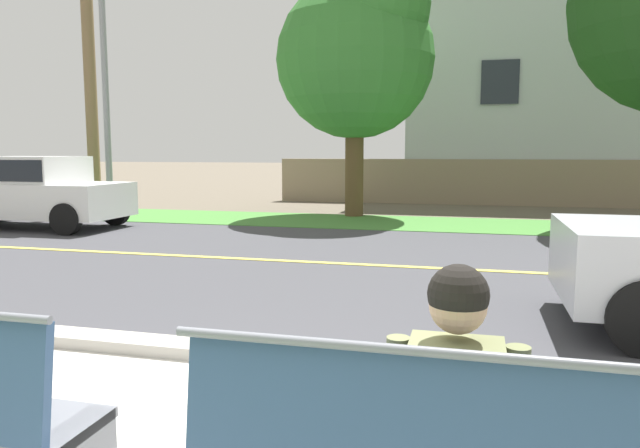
% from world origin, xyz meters
% --- Properties ---
extents(ground_plane, '(140.00, 140.00, 0.00)m').
position_xyz_m(ground_plane, '(0.00, 8.00, 0.00)').
color(ground_plane, '#665B4C').
extents(curb_edge, '(44.00, 0.30, 0.11)m').
position_xyz_m(curb_edge, '(0.00, 2.35, 0.06)').
color(curb_edge, '#ADA89E').
rests_on(curb_edge, ground_plane).
extents(street_asphalt, '(52.00, 8.00, 0.01)m').
position_xyz_m(street_asphalt, '(0.00, 6.50, 0.00)').
color(street_asphalt, '#424247').
rests_on(street_asphalt, ground_plane).
extents(road_centre_line, '(48.00, 0.14, 0.01)m').
position_xyz_m(road_centre_line, '(0.00, 6.50, 0.01)').
color(road_centre_line, '#E0CC4C').
rests_on(road_centre_line, ground_plane).
extents(far_verge_grass, '(48.00, 2.80, 0.02)m').
position_xyz_m(far_verge_grass, '(0.00, 11.70, 0.01)').
color(far_verge_grass, '#478438').
rests_on(far_verge_grass, ground_plane).
extents(seated_person_olive, '(0.52, 0.68, 1.25)m').
position_xyz_m(seated_person_olive, '(1.29, 0.36, 0.68)').
color(seated_person_olive, '#333D56').
rests_on(seated_person_olive, ground_plane).
extents(car_white_near, '(4.30, 1.86, 1.54)m').
position_xyz_m(car_white_near, '(-8.02, 8.90, 0.85)').
color(car_white_near, silver).
rests_on(car_white_near, ground_plane).
extents(streetlamp, '(0.24, 2.10, 7.47)m').
position_xyz_m(streetlamp, '(-7.60, 11.49, 4.25)').
color(streetlamp, gray).
rests_on(streetlamp, ground_plane).
extents(shade_tree_far_left, '(3.91, 3.91, 6.45)m').
position_xyz_m(shade_tree_far_left, '(-1.48, 12.79, 4.19)').
color(shade_tree_far_left, brown).
rests_on(shade_tree_far_left, ground_plane).
extents(garden_wall, '(13.00, 0.36, 1.40)m').
position_xyz_m(garden_wall, '(1.67, 17.02, 0.70)').
color(garden_wall, gray).
rests_on(garden_wall, ground_plane).
extents(house_across_street, '(11.02, 6.91, 7.33)m').
position_xyz_m(house_across_street, '(4.30, 20.22, 3.71)').
color(house_across_street, '#B7BCC1').
rests_on(house_across_street, ground_plane).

